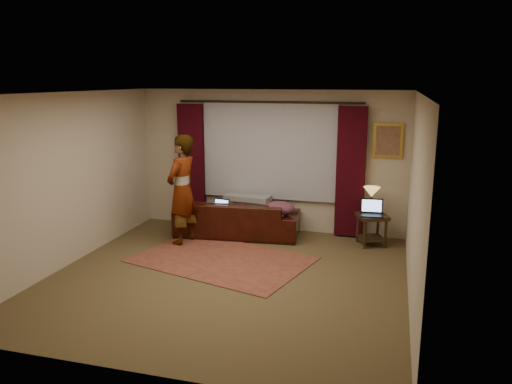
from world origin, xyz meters
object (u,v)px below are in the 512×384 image
sofa (237,211)px  end_table (371,230)px  laptop_sofa (218,206)px  tiffany_lamp (371,200)px  laptop_table (372,208)px  person (182,190)px

sofa → end_table: size_ratio=4.09×
sofa → laptop_sofa: size_ratio=6.66×
tiffany_lamp → laptop_table: size_ratio=1.12×
tiffany_lamp → laptop_table: bearing=-82.0°
person → end_table: bearing=113.0°
end_table → laptop_table: (-0.01, -0.08, 0.40)m
tiffany_lamp → person: person is taller
sofa → laptop_table: sofa is taller
sofa → laptop_sofa: bearing=22.5°
tiffany_lamp → laptop_table: (0.03, -0.19, -0.09)m
sofa → end_table: 2.38m
laptop_sofa → end_table: laptop_sofa is taller
end_table → person: 3.30m
laptop_sofa → end_table: (2.68, 0.24, -0.29)m
end_table → person: bearing=-166.7°
person → laptop_sofa: bearing=146.5°
sofa → person: bearing=34.9°
person → sofa: bearing=140.3°
end_table → person: (-3.15, -0.74, 0.67)m
tiffany_lamp → person: bearing=-164.7°
sofa → end_table: sofa is taller
end_table → laptop_table: laptop_table is taller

